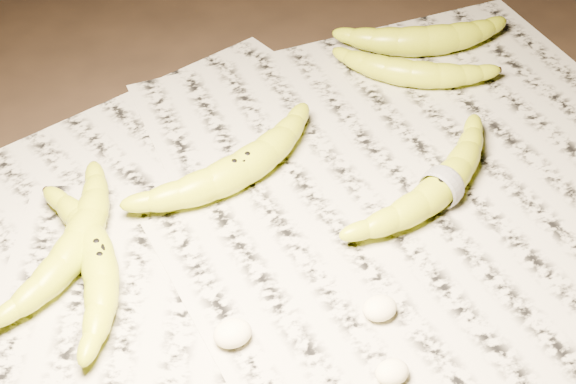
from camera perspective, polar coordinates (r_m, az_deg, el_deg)
name	(u,v)px	position (r m, az deg, el deg)	size (l,w,h in m)	color
ground	(317,241)	(0.81, 2.11, -3.48)	(3.00, 3.00, 0.00)	black
newspaper_patch	(316,225)	(0.82, 2.03, -2.37)	(0.90, 0.70, 0.01)	#B0AD97
banana_left_a	(98,257)	(0.78, -13.39, -4.53)	(0.20, 0.06, 0.03)	#B3C819
banana_left_b	(77,240)	(0.80, -14.74, -3.33)	(0.19, 0.06, 0.04)	#B3C819
banana_center	(240,167)	(0.85, -3.43, 1.80)	(0.21, 0.06, 0.04)	#B3C819
banana_taped	(442,185)	(0.84, 10.91, 0.52)	(0.22, 0.06, 0.04)	#B3C819
banana_upper_a	(412,71)	(1.00, 8.83, 8.50)	(0.17, 0.05, 0.03)	#B3C819
banana_upper_b	(426,38)	(1.06, 9.79, 10.72)	(0.19, 0.06, 0.04)	#B3C819
measuring_tape	(442,185)	(0.84, 10.91, 0.52)	(0.05, 0.05, 0.00)	white
flesh_chunk_a	(232,331)	(0.71, -3.99, -9.80)	(0.03, 0.03, 0.02)	beige
flesh_chunk_b	(393,369)	(0.70, 7.45, -12.40)	(0.03, 0.02, 0.02)	beige
flesh_chunk_c	(380,305)	(0.74, 6.56, -8.02)	(0.03, 0.03, 0.02)	beige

